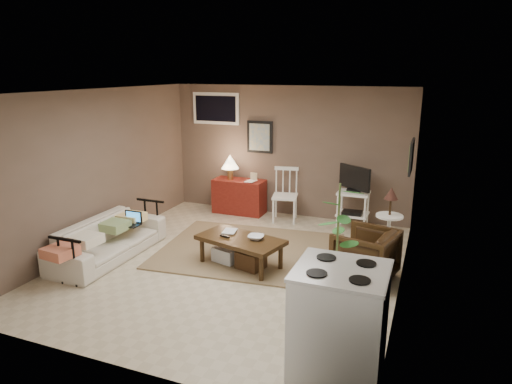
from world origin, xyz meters
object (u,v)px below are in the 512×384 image
at_px(red_console, 238,193).
at_px(stove, 339,322).
at_px(armchair, 365,252).
at_px(sofa, 108,233).
at_px(coffee_table, 240,250).
at_px(tv_stand, 353,196).
at_px(potted_plant, 337,246).
at_px(spindle_chair, 285,196).
at_px(side_table, 390,214).

xyz_separation_m(red_console, stove, (2.76, -4.09, 0.13)).
bearing_deg(red_console, armchair, -36.91).
height_order(sofa, armchair, sofa).
bearing_deg(coffee_table, tv_stand, 61.04).
relative_size(tv_stand, potted_plant, 0.72).
height_order(coffee_table, stove, stove).
relative_size(tv_stand, stove, 1.07).
bearing_deg(spindle_chair, stove, -65.84).
xyz_separation_m(sofa, red_console, (0.91, 2.67, 0.02)).
bearing_deg(side_table, potted_plant, -100.93).
xyz_separation_m(coffee_table, potted_plant, (1.50, -0.79, 0.57)).
xyz_separation_m(potted_plant, stove, (0.25, -1.03, -0.30)).
bearing_deg(red_console, side_table, -21.21).
bearing_deg(potted_plant, red_console, 129.33).
bearing_deg(side_table, armchair, -102.68).
relative_size(spindle_chair, tv_stand, 0.87).
bearing_deg(stove, red_console, 123.97).
distance_m(red_console, potted_plant, 3.99).
xyz_separation_m(side_table, stove, (-0.13, -2.97, -0.13)).
bearing_deg(coffee_table, sofa, -168.37).
relative_size(coffee_table, tv_stand, 1.18).
distance_m(potted_plant, stove, 1.10).
height_order(sofa, red_console, red_console).
bearing_deg(side_table, spindle_chair, 152.23).
relative_size(coffee_table, armchair, 1.76).
xyz_separation_m(sofa, armchair, (3.59, 0.65, -0.00)).
bearing_deg(side_table, coffee_table, -148.38).
distance_m(tv_stand, side_table, 1.20).
distance_m(tv_stand, stove, 3.99).
bearing_deg(red_console, coffee_table, -65.91).
bearing_deg(stove, coffee_table, 133.74).
xyz_separation_m(spindle_chair, side_table, (1.92, -1.01, 0.20)).
height_order(armchair, stove, stove).
bearing_deg(side_table, tv_stand, 125.06).
xyz_separation_m(sofa, stove, (3.66, -1.42, 0.14)).
xyz_separation_m(sofa, side_table, (3.79, 1.55, 0.27)).
xyz_separation_m(coffee_table, armchair, (1.67, 0.26, 0.12)).
distance_m(side_table, potted_plant, 1.99).
bearing_deg(sofa, coffee_table, -78.37).
bearing_deg(sofa, side_table, -67.81).
xyz_separation_m(red_console, potted_plant, (2.51, -3.07, 0.43)).
relative_size(red_console, spindle_chair, 1.17).
relative_size(coffee_table, potted_plant, 0.84).
bearing_deg(armchair, spindle_chair, -123.75).
bearing_deg(sofa, red_console, -18.76).
relative_size(spindle_chair, armchair, 1.30).
bearing_deg(stove, spindle_chair, 114.16).
xyz_separation_m(armchair, potted_plant, (-0.17, -1.05, 0.45)).
relative_size(potted_plant, stove, 1.48).
height_order(sofa, stove, stove).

